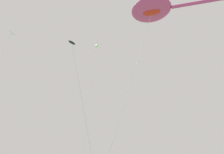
{
  "coord_description": "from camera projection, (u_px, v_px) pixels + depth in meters",
  "views": [
    {
      "loc": [
        -7.52,
        4.75,
        1.72
      ],
      "look_at": [
        0.19,
        10.26,
        8.05
      ],
      "focal_mm": 30.17,
      "sensor_mm": 36.0,
      "label": 1
    }
  ],
  "objects": [
    {
      "name": "small_kite_stunt_black",
      "position": [
        73.0,
        49.0,
        14.38
      ],
      "size": [
        4.67,
        0.58,
        12.17
      ],
      "rotation": [
        0.0,
        0.0,
        -0.14
      ],
      "color": "black",
      "rests_on": "ground"
    },
    {
      "name": "small_kite_box_yellow",
      "position": [
        96.0,
        46.0,
        32.85
      ],
      "size": [
        3.62,
        2.15,
        25.14
      ],
      "rotation": [
        0.0,
        0.0,
        0.47
      ],
      "color": "white",
      "rests_on": "ground"
    },
    {
      "name": "small_kite_triangle_green",
      "position": [
        8.0,
        40.0,
        27.12
      ],
      "size": [
        1.73,
        4.01,
        23.46
      ],
      "rotation": [
        0.0,
        0.0,
        -1.49
      ],
      "color": "green",
      "rests_on": "ground"
    },
    {
      "name": "big_show_kite",
      "position": [
        153.0,
        10.0,
        20.72
      ],
      "size": [
        8.02,
        11.26,
        19.92
      ],
      "rotation": [
        0.0,
        0.0,
        1.98
      ],
      "color": "#CC3899",
      "rests_on": "ground"
    }
  ]
}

